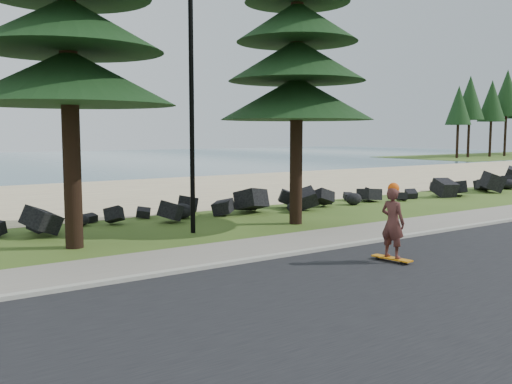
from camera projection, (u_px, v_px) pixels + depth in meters
ground at (256, 251)px, 13.94m from camera, size 160.00×160.00×0.00m
road at (399, 293)px, 10.27m from camera, size 160.00×7.00×0.02m
kerb at (278, 256)px, 13.20m from camera, size 160.00×0.20×0.10m
sidewalk at (251, 248)px, 14.10m from camera, size 160.00×2.00×0.08m
beach_sand at (73, 197)px, 25.77m from camera, size 160.00×15.00×0.01m
seawall_boulders at (158, 222)px, 18.51m from camera, size 60.00×2.40×1.10m
headland at (507, 156)px, 72.56m from camera, size 35.00×14.00×0.04m
lamp_post at (191, 89)px, 16.12m from camera, size 0.25×0.14×8.14m
skateboarder at (393, 223)px, 12.67m from camera, size 0.46×0.98×1.77m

